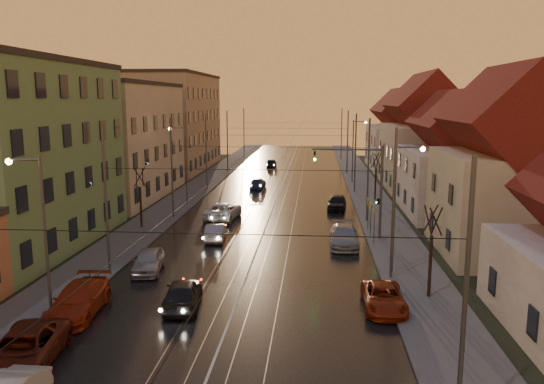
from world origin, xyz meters
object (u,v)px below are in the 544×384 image
(parked_left_1, at_px, (23,350))
(traffic_light_mast, at_px, (368,180))
(driving_car_1, at_px, (215,232))
(street_lamp_1, at_px, (400,196))
(driving_car_3, at_px, (258,183))
(parked_left_2, at_px, (79,300))
(driving_car_0, at_px, (183,293))
(street_lamp_0, at_px, (38,220))
(driving_car_4, at_px, (271,163))
(driving_car_2, at_px, (223,211))
(parked_right_1, at_px, (344,236))
(parked_right_2, at_px, (337,202))
(street_lamp_3, at_px, (355,145))
(parked_left_3, at_px, (148,261))
(parked_right_0, at_px, (384,298))
(street_lamp_2, at_px, (183,157))

(parked_left_1, bearing_deg, traffic_light_mast, 46.20)
(traffic_light_mast, relative_size, driving_car_1, 1.83)
(street_lamp_1, xyz_separation_m, driving_car_3, (-11.91, 30.80, -4.26))
(parked_left_2, bearing_deg, parked_left_1, -92.94)
(driving_car_0, bearing_deg, driving_car_1, -93.31)
(street_lamp_0, bearing_deg, driving_car_4, 83.82)
(driving_car_0, xyz_separation_m, driving_car_2, (-1.43, 20.38, -0.01))
(street_lamp_1, xyz_separation_m, driving_car_2, (-13.21, 14.21, -4.15))
(driving_car_2, height_order, parked_right_1, driving_car_2)
(parked_right_2, bearing_deg, street_lamp_3, 85.85)
(street_lamp_3, height_order, parked_left_3, street_lamp_3)
(parked_left_3, relative_size, parked_right_2, 0.98)
(street_lamp_3, bearing_deg, driving_car_2, -121.23)
(driving_car_0, height_order, parked_right_1, driving_car_0)
(parked_left_1, xyz_separation_m, parked_right_1, (13.70, 19.00, -0.00))
(street_lamp_0, height_order, driving_car_1, street_lamp_0)
(driving_car_2, distance_m, parked_right_2, 11.39)
(driving_car_3, relative_size, parked_left_3, 1.05)
(street_lamp_3, bearing_deg, driving_car_0, -105.61)
(driving_car_3, xyz_separation_m, parked_left_1, (-4.66, -43.65, 0.11))
(driving_car_3, bearing_deg, traffic_light_mast, 115.14)
(parked_left_2, bearing_deg, street_lamp_1, 19.91)
(parked_left_1, relative_size, parked_right_0, 1.20)
(driving_car_0, height_order, driving_car_3, driving_car_0)
(street_lamp_0, distance_m, parked_left_2, 4.42)
(driving_car_0, distance_m, parked_left_1, 8.22)
(traffic_light_mast, relative_size, parked_right_0, 1.63)
(driving_car_3, relative_size, parked_left_2, 0.83)
(street_lamp_2, height_order, traffic_light_mast, street_lamp_2)
(driving_car_0, xyz_separation_m, driving_car_4, (-0.08, 56.71, -0.05))
(traffic_light_mast, distance_m, driving_car_2, 14.14)
(driving_car_1, xyz_separation_m, parked_right_0, (11.04, -12.57, -0.03))
(parked_left_2, bearing_deg, driving_car_2, 76.52)
(street_lamp_2, bearing_deg, driving_car_4, 78.27)
(driving_car_4, height_order, parked_left_2, parked_left_2)
(parked_left_2, distance_m, parked_left_3, 6.89)
(street_lamp_2, xyz_separation_m, driving_car_3, (6.30, 10.80, -4.26))
(street_lamp_1, bearing_deg, street_lamp_2, 132.32)
(driving_car_0, bearing_deg, street_lamp_0, 9.32)
(street_lamp_3, relative_size, driving_car_3, 1.85)
(driving_car_1, distance_m, parked_right_0, 16.73)
(street_lamp_3, distance_m, parked_left_1, 51.75)
(street_lamp_3, height_order, parked_right_2, street_lamp_3)
(driving_car_0, distance_m, parked_left_3, 6.43)
(parked_right_2, bearing_deg, parked_left_1, -107.59)
(street_lamp_3, distance_m, parked_right_2, 17.67)
(street_lamp_0, bearing_deg, parked_right_2, 60.52)
(parked_right_1, bearing_deg, driving_car_4, 102.60)
(driving_car_1, distance_m, driving_car_4, 43.62)
(driving_car_0, relative_size, parked_left_1, 0.83)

